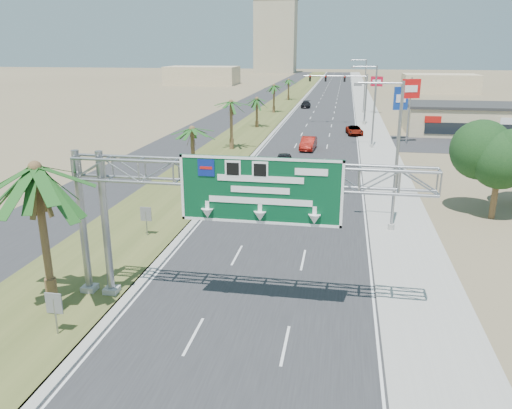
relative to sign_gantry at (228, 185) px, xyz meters
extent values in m
cube|color=#28282B|center=(1.06, 100.07, -6.05)|extent=(12.00, 300.00, 0.02)
cube|color=#9E9B93|center=(9.56, 100.07, -6.01)|extent=(4.00, 300.00, 0.10)
cube|color=#454F22|center=(-8.94, 100.07, -6.00)|extent=(7.00, 300.00, 0.12)
cube|color=#28282B|center=(-15.94, 100.07, -6.05)|extent=(8.00, 300.00, 0.02)
cylinder|color=gray|center=(-6.14, 0.07, -2.36)|extent=(0.36, 0.36, 7.40)
cylinder|color=gray|center=(-7.34, 0.07, -2.36)|extent=(0.36, 0.36, 7.40)
cube|color=#9E9B93|center=(-6.14, 0.07, -5.86)|extent=(0.70, 0.70, 0.40)
cube|color=#9E9B93|center=(-7.34, 0.07, -5.86)|extent=(0.70, 0.70, 0.40)
cube|color=#074324|center=(1.56, -0.41, -0.06)|extent=(7.20, 0.12, 3.00)
cube|color=navy|center=(-0.84, -0.49, 0.89)|extent=(0.75, 0.03, 0.75)
cone|color=white|center=(1.56, -0.49, -1.21)|extent=(0.56, 0.56, 0.45)
cylinder|color=brown|center=(-8.14, -1.93, -2.56)|extent=(0.36, 0.36, 7.00)
cylinder|color=brown|center=(-8.14, -1.93, -5.22)|extent=(0.54, 0.54, 1.68)
cylinder|color=brown|center=(-8.44, 22.07, -3.56)|extent=(0.36, 0.36, 5.00)
cylinder|color=brown|center=(-8.44, 22.07, -5.46)|extent=(0.54, 0.54, 1.20)
cylinder|color=brown|center=(-8.44, 38.07, -3.16)|extent=(0.36, 0.36, 5.80)
cylinder|color=brown|center=(-8.44, 38.07, -5.36)|extent=(0.54, 0.54, 1.39)
cylinder|color=brown|center=(-8.44, 56.07, -3.81)|extent=(0.36, 0.36, 4.50)
cylinder|color=brown|center=(-8.44, 56.07, -5.52)|extent=(0.54, 0.54, 1.08)
cylinder|color=brown|center=(-8.44, 75.07, -3.46)|extent=(0.36, 0.36, 5.20)
cylinder|color=brown|center=(-8.44, 75.07, -5.43)|extent=(0.54, 0.54, 1.25)
cylinder|color=brown|center=(-8.44, 100.07, -3.66)|extent=(0.36, 0.36, 4.80)
cylinder|color=brown|center=(-8.44, 100.07, -5.48)|extent=(0.54, 0.54, 1.15)
cylinder|color=gray|center=(8.56, 12.07, -1.06)|extent=(0.20, 0.20, 10.00)
cylinder|color=gray|center=(7.16, 12.07, 3.79)|extent=(2.80, 0.12, 0.12)
cube|color=slate|center=(5.76, 12.07, 3.69)|extent=(0.50, 0.22, 0.18)
cylinder|color=#9E9B93|center=(8.56, 12.07, -5.81)|extent=(0.44, 0.44, 0.50)
cylinder|color=gray|center=(8.56, 42.07, -1.06)|extent=(0.20, 0.20, 10.00)
cylinder|color=gray|center=(7.16, 42.07, 3.79)|extent=(2.80, 0.12, 0.12)
cube|color=slate|center=(5.76, 42.07, 3.69)|extent=(0.50, 0.22, 0.18)
cylinder|color=#9E9B93|center=(8.56, 42.07, -5.81)|extent=(0.44, 0.44, 0.50)
cylinder|color=gray|center=(8.56, 78.07, -1.06)|extent=(0.20, 0.20, 10.00)
cylinder|color=gray|center=(7.16, 78.07, 3.79)|extent=(2.80, 0.12, 0.12)
cube|color=slate|center=(5.76, 78.07, 3.69)|extent=(0.50, 0.22, 0.18)
cylinder|color=#9E9B93|center=(8.56, 78.07, -5.81)|extent=(0.44, 0.44, 0.50)
cylinder|color=gray|center=(8.26, 62.07, -2.06)|extent=(0.28, 0.28, 8.00)
cylinder|color=gray|center=(3.26, 62.07, 1.64)|extent=(10.00, 0.18, 0.18)
cube|color=black|center=(4.76, 61.87, 1.24)|extent=(0.32, 0.18, 0.95)
cube|color=black|center=(1.76, 61.87, 1.24)|extent=(0.32, 0.18, 0.95)
cube|color=black|center=(-0.74, 61.87, 1.24)|extent=(0.32, 0.18, 0.95)
sphere|color=red|center=(4.76, 61.75, 1.54)|extent=(0.22, 0.22, 0.22)
imported|color=black|center=(8.26, 62.07, 0.94)|extent=(0.16, 0.16, 0.60)
cylinder|color=#9E9B93|center=(8.26, 62.07, -5.76)|extent=(0.56, 0.56, 0.60)
cube|color=tan|center=(23.06, 56.07, -4.06)|extent=(18.00, 10.00, 4.00)
cylinder|color=brown|center=(16.06, 16.07, -4.11)|extent=(0.44, 0.44, 3.90)
sphere|color=black|center=(16.06, 16.07, -1.51)|extent=(4.50, 4.50, 4.50)
cylinder|color=gray|center=(-6.74, -3.93, -5.16)|extent=(0.08, 0.08, 1.80)
cube|color=slate|center=(-6.74, -3.93, -4.46)|extent=(0.75, 0.06, 0.95)
cylinder|color=gray|center=(-7.44, 8.07, -5.16)|extent=(0.08, 0.08, 1.80)
cube|color=slate|center=(-7.44, 8.07, -4.46)|extent=(0.75, 0.06, 0.95)
cube|color=tan|center=(-30.94, 240.07, 11.44)|extent=(20.00, 16.00, 35.00)
cube|color=tan|center=(-43.94, 150.07, -3.06)|extent=(24.00, 14.00, 6.00)
cube|color=tan|center=(31.06, 130.07, -3.56)|extent=(20.00, 12.00, 5.00)
imported|color=black|center=(-0.94, 29.28, -5.30)|extent=(2.12, 4.56, 1.51)
imported|color=maroon|center=(0.83, 39.68, -5.27)|extent=(1.93, 4.86, 1.57)
imported|color=gray|center=(6.56, 51.93, -5.42)|extent=(2.65, 4.80, 1.27)
imported|color=black|center=(-3.07, 85.17, -5.39)|extent=(1.90, 4.62, 1.34)
cylinder|color=gray|center=(13.17, 45.92, -1.83)|extent=(0.20, 0.20, 8.46)
cube|color=red|center=(13.17, 45.92, 1.00)|extent=(2.36, 1.09, 2.40)
cube|color=white|center=(13.17, 45.74, 1.00)|extent=(1.60, 0.60, 0.84)
cylinder|color=gray|center=(12.28, 48.28, -2.40)|extent=(0.20, 0.20, 7.32)
cube|color=#10389A|center=(12.28, 48.28, -0.43)|extent=(1.95, 1.08, 3.00)
cube|color=white|center=(12.28, 48.10, -0.43)|extent=(1.30, 0.60, 1.05)
cylinder|color=gray|center=(10.65, 77.00, -2.49)|extent=(0.20, 0.20, 7.14)
cube|color=red|center=(10.65, 77.00, -0.02)|extent=(2.22, 0.67, 1.80)
cube|color=white|center=(10.65, 76.82, -0.02)|extent=(1.52, 0.30, 0.63)
camera|label=1|loc=(5.01, -21.09, 5.89)|focal=35.00mm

